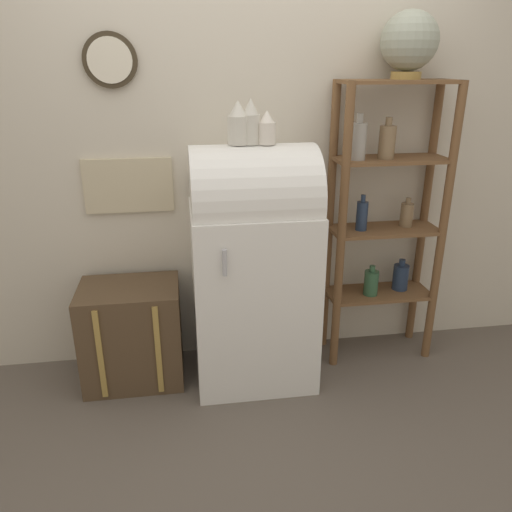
% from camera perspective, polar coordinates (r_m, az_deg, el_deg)
% --- Properties ---
extents(ground_plane, '(12.00, 12.00, 0.00)m').
position_cam_1_polar(ground_plane, '(2.95, 0.44, -15.76)').
color(ground_plane, '#60564C').
extents(wall_back, '(7.00, 0.09, 2.70)m').
position_cam_1_polar(wall_back, '(2.95, -1.37, 12.97)').
color(wall_back, beige).
rests_on(wall_back, ground_plane).
extents(refrigerator, '(0.68, 0.62, 1.38)m').
position_cam_1_polar(refrigerator, '(2.82, -0.34, -0.88)').
color(refrigerator, white).
rests_on(refrigerator, ground_plane).
extents(suitcase_trunk, '(0.56, 0.42, 0.60)m').
position_cam_1_polar(suitcase_trunk, '(3.03, -13.94, -8.59)').
color(suitcase_trunk, brown).
rests_on(suitcase_trunk, ground_plane).
extents(shelf_unit, '(0.67, 0.29, 1.69)m').
position_cam_1_polar(shelf_unit, '(3.07, 14.54, 4.78)').
color(shelf_unit, brown).
rests_on(shelf_unit, ground_plane).
extents(globe, '(0.31, 0.31, 0.35)m').
position_cam_1_polar(globe, '(3.00, 17.12, 22.35)').
color(globe, '#AD8942').
rests_on(globe, shelf_unit).
extents(vase_left, '(0.11, 0.11, 0.22)m').
position_cam_1_polar(vase_left, '(2.62, -2.06, 14.83)').
color(vase_left, beige).
rests_on(vase_left, refrigerator).
extents(vase_center, '(0.09, 0.09, 0.23)m').
position_cam_1_polar(vase_center, '(2.62, -0.60, 14.95)').
color(vase_center, beige).
rests_on(vase_center, refrigerator).
extents(vase_right, '(0.09, 0.09, 0.17)m').
position_cam_1_polar(vase_right, '(2.63, 1.25, 14.35)').
color(vase_right, silver).
rests_on(vase_right, refrigerator).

